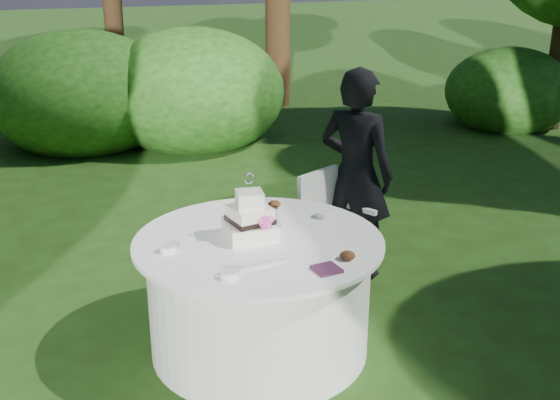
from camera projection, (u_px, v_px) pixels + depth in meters
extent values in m
plane|color=#1E340E|center=(260.00, 346.00, 4.32)|extent=(80.00, 80.00, 0.00)
cube|color=#491F3D|center=(327.00, 269.00, 3.63)|extent=(0.14, 0.14, 0.02)
ellipsoid|color=white|center=(254.00, 267.00, 3.66)|extent=(0.48, 0.07, 0.01)
imported|color=black|center=(356.00, 174.00, 5.11)|extent=(0.66, 0.73, 1.67)
cylinder|color=silver|center=(259.00, 296.00, 4.19)|extent=(1.40, 1.40, 0.74)
cylinder|color=white|center=(259.00, 241.00, 4.07)|extent=(1.56, 1.56, 0.03)
cube|color=white|center=(250.00, 229.00, 4.07)|extent=(0.35, 0.35, 0.10)
cube|color=silver|center=(250.00, 214.00, 4.04)|extent=(0.24, 0.24, 0.10)
cube|color=silver|center=(250.00, 199.00, 4.00)|extent=(0.20, 0.20, 0.10)
cube|color=black|center=(250.00, 220.00, 4.05)|extent=(0.25, 0.25, 0.03)
sphere|color=#CE3CA1|center=(265.00, 223.00, 3.95)|extent=(0.08, 0.08, 0.08)
cylinder|color=silver|center=(250.00, 188.00, 3.98)|extent=(0.01, 0.01, 0.05)
torus|color=silver|center=(249.00, 178.00, 3.96)|extent=(0.07, 0.02, 0.07)
cube|color=white|center=(337.00, 234.00, 4.99)|extent=(0.57, 0.57, 0.04)
cube|color=white|center=(318.00, 198.00, 5.04)|extent=(0.43, 0.19, 0.44)
cylinder|color=white|center=(341.00, 276.00, 4.83)|extent=(0.04, 0.04, 0.42)
cylinder|color=white|center=(369.00, 261.00, 5.08)|extent=(0.04, 0.04, 0.42)
cylinder|color=white|center=(304.00, 262.00, 5.06)|extent=(0.04, 0.04, 0.42)
cylinder|color=white|center=(333.00, 248.00, 5.31)|extent=(0.04, 0.04, 0.42)
cube|color=white|center=(320.00, 222.00, 4.79)|extent=(0.17, 0.39, 0.04)
cube|color=white|center=(355.00, 207.00, 5.09)|extent=(0.17, 0.39, 0.04)
cylinder|color=white|center=(323.00, 215.00, 4.40)|extent=(0.10, 0.10, 0.04)
cylinder|color=white|center=(230.00, 275.00, 3.54)|extent=(0.10, 0.10, 0.04)
cylinder|color=white|center=(168.00, 249.00, 3.87)|extent=(0.10, 0.10, 0.04)
ellipsoid|color=#562D16|center=(347.00, 255.00, 3.76)|extent=(0.09, 0.09, 0.05)
ellipsoid|color=#562D16|center=(274.00, 204.00, 4.58)|extent=(0.09, 0.09, 0.05)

